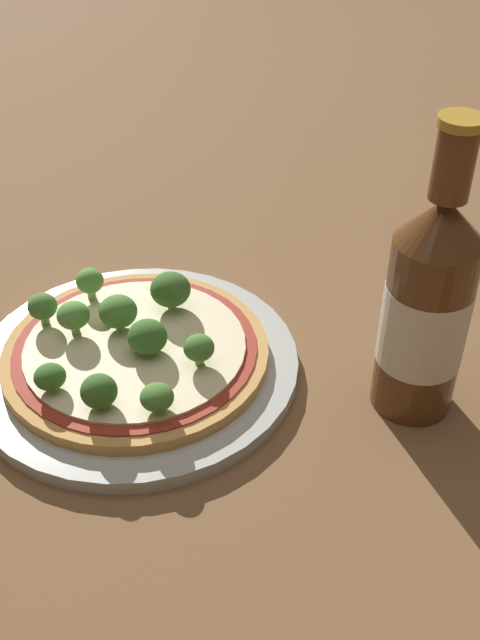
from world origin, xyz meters
name	(u,v)px	position (x,y,z in m)	size (l,w,h in m)	color
ground_plane	(138,369)	(0.00, 0.00, 0.00)	(3.00, 3.00, 0.00)	brown
plate	(139,361)	(0.00, 0.00, 0.01)	(0.26, 0.26, 0.01)	#B2B7B2
pizza	(130,351)	(0.00, 0.00, 0.02)	(0.21, 0.21, 0.01)	tan
broccoli_floret_0	(99,391)	(-0.01, -0.07, 0.04)	(0.03, 0.03, 0.03)	#89A866
broccoli_floret_1	(157,397)	(0.03, -0.07, 0.04)	(0.02, 0.02, 0.02)	#89A866
broccoli_floret_2	(50,377)	(-0.05, -0.05, 0.04)	(0.02, 0.02, 0.02)	#89A866
broccoli_floret_3	(90,281)	(-0.05, 0.06, 0.04)	(0.02, 0.02, 0.03)	#89A866
broccoli_floret_4	(199,348)	(0.05, -0.02, 0.04)	(0.02, 0.02, 0.03)	#89A866
broccoli_floret_5	(42,307)	(-0.08, 0.02, 0.04)	(0.02, 0.02, 0.03)	#89A866
broccoli_floret_6	(118,312)	(-0.02, 0.02, 0.04)	(0.03, 0.03, 0.03)	#89A866
broccoli_floret_7	(170,290)	(0.02, 0.05, 0.04)	(0.03, 0.03, 0.03)	#89A866
broccoli_floret_8	(148,337)	(0.01, -0.01, 0.04)	(0.03, 0.03, 0.03)	#89A866
broccoli_floret_9	(73,316)	(-0.05, 0.01, 0.04)	(0.03, 0.03, 0.03)	#89A866
beer_bottle	(427,307)	(0.22, -0.02, 0.09)	(0.06, 0.06, 0.23)	#563319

